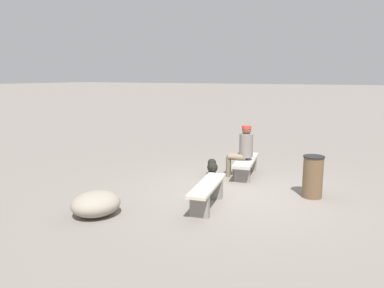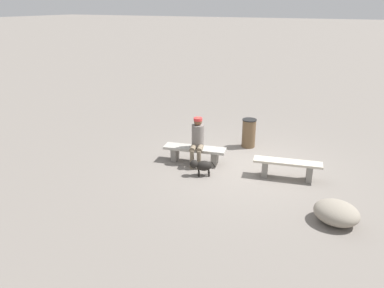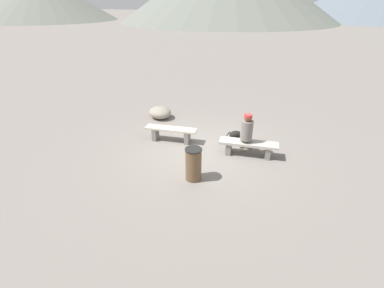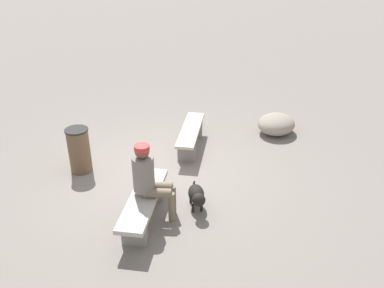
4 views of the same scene
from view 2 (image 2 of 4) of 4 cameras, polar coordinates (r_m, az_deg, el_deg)
The scene contains 7 objects.
ground at distance 10.18m, azimuth 8.20°, elevation -3.63°, with size 210.00×210.00×0.06m, color gray.
bench_left at distance 9.61m, azimuth 14.47°, elevation -3.39°, with size 1.72×0.68×0.47m.
bench_right at distance 10.24m, azimuth 0.41°, elevation -1.19°, with size 1.76×0.74×0.44m.
seated_person at distance 9.98m, azimuth 0.84°, elevation 0.93°, with size 0.46×0.66×1.31m.
dog at distance 9.46m, azimuth 1.44°, elevation -3.33°, with size 0.61×0.44×0.43m.
trash_bin at distance 11.44m, azimuth 8.75°, elevation 1.68°, with size 0.43×0.43×0.88m.
boulder at distance 8.10m, azimuth 21.38°, elevation -9.83°, with size 0.91×0.81×0.45m, color gray.
Camera 2 is at (-2.75, 8.86, 4.17)m, focal length 34.57 mm.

